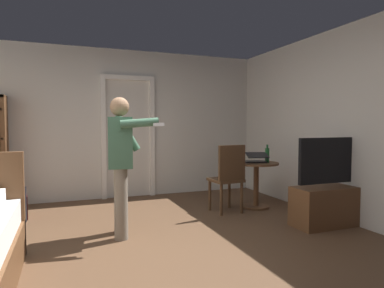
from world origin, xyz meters
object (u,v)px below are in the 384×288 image
object	(u,v)px
person_blue_shirt	(121,156)
suitcase_dark	(3,209)
laptop	(256,159)
suitcase_small	(4,208)
wooden_chair	(228,176)
side_table	(256,177)
tv_flatscreen	(330,199)
bottle_on_table	(267,155)

from	to	relation	value
person_blue_shirt	suitcase_dark	distance (m)	1.97
laptop	suitcase_small	world-z (taller)	laptop
wooden_chair	side_table	bearing A→B (deg)	13.78
person_blue_shirt	suitcase_small	size ratio (longest dim) A/B	3.36
tv_flatscreen	suitcase_dark	bearing A→B (deg)	156.29
tv_flatscreen	side_table	distance (m)	1.20
laptop	suitcase_small	xyz separation A→B (m)	(-3.44, 0.35, -0.52)
bottle_on_table	wooden_chair	xyz separation A→B (m)	(-0.69, -0.05, -0.27)
side_table	suitcase_small	xyz separation A→B (m)	(-3.48, 0.31, -0.24)
tv_flatscreen	person_blue_shirt	size ratio (longest dim) A/B	0.70
bottle_on_table	wooden_chair	world-z (taller)	wooden_chair
laptop	suitcase_dark	xyz separation A→B (m)	(-3.49, 0.63, -0.60)
side_table	laptop	distance (m)	0.28
tv_flatscreen	side_table	xyz separation A→B (m)	(-0.38, 1.13, 0.14)
laptop	suitcase_dark	distance (m)	3.60
suitcase_small	side_table	bearing A→B (deg)	-0.41
laptop	wooden_chair	bearing A→B (deg)	-169.67
bottle_on_table	suitcase_small	xyz separation A→B (m)	(-3.62, 0.39, -0.59)
bottle_on_table	suitcase_dark	xyz separation A→B (m)	(-3.67, 0.67, -0.66)
side_table	wooden_chair	size ratio (longest dim) A/B	0.71
tv_flatscreen	suitcase_small	distance (m)	4.13
bottle_on_table	suitcase_small	size ratio (longest dim) A/B	0.58
side_table	wooden_chair	world-z (taller)	wooden_chair
suitcase_dark	suitcase_small	size ratio (longest dim) A/B	1.22
laptop	person_blue_shirt	xyz separation A→B (m)	(-2.11, -0.55, 0.16)
bottle_on_table	suitcase_dark	distance (m)	3.79
tv_flatscreen	bottle_on_table	world-z (taller)	tv_flatscreen
bottle_on_table	wooden_chair	size ratio (longest dim) A/B	0.28
wooden_chair	suitcase_dark	world-z (taller)	wooden_chair
wooden_chair	suitcase_dark	xyz separation A→B (m)	(-2.98, 0.73, -0.39)
side_table	wooden_chair	bearing A→B (deg)	-166.22
tv_flatscreen	person_blue_shirt	xyz separation A→B (m)	(-2.53, 0.54, 0.59)
tv_flatscreen	wooden_chair	size ratio (longest dim) A/B	1.13
laptop	bottle_on_table	xyz separation A→B (m)	(0.18, -0.04, 0.06)
side_table	wooden_chair	distance (m)	0.57
laptop	wooden_chair	size ratio (longest dim) A/B	0.40
tv_flatscreen	bottle_on_table	distance (m)	1.18
wooden_chair	suitcase_dark	distance (m)	3.09
suitcase_dark	suitcase_small	world-z (taller)	suitcase_small
tv_flatscreen	side_table	bearing A→B (deg)	108.81
laptop	person_blue_shirt	bearing A→B (deg)	-165.45
side_table	suitcase_dark	size ratio (longest dim) A/B	1.21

